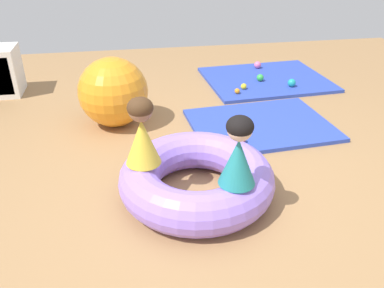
{
  "coord_description": "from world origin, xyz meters",
  "views": [
    {
      "loc": [
        -0.59,
        -2.54,
        1.81
      ],
      "look_at": [
        -0.13,
        0.08,
        0.33
      ],
      "focal_mm": 37.47,
      "sensor_mm": 36.0,
      "label": 1
    }
  ],
  "objects_px": {
    "inflatable_cushion": "(197,178)",
    "child_in_teal": "(238,152)",
    "play_ball_pink": "(258,65)",
    "play_ball_teal": "(292,83)",
    "exercise_ball_large": "(113,92)",
    "play_ball_orange": "(237,91)",
    "play_ball_red": "(241,139)",
    "play_ball_green": "(260,78)",
    "child_in_yellow": "(142,132)",
    "play_ball_blue": "(236,126)",
    "play_ball_yellow": "(244,86)"
  },
  "relations": [
    {
      "from": "play_ball_green",
      "to": "play_ball_yellow",
      "type": "relative_size",
      "value": 1.25
    },
    {
      "from": "play_ball_green",
      "to": "play_ball_red",
      "type": "xyz_separation_m",
      "value": [
        -0.69,
        -1.55,
        -0.01
      ]
    },
    {
      "from": "child_in_yellow",
      "to": "exercise_ball_large",
      "type": "xyz_separation_m",
      "value": [
        -0.21,
        1.31,
        -0.2
      ]
    },
    {
      "from": "play_ball_red",
      "to": "play_ball_yellow",
      "type": "height_order",
      "value": "play_ball_red"
    },
    {
      "from": "child_in_teal",
      "to": "play_ball_pink",
      "type": "distance_m",
      "value": 3.28
    },
    {
      "from": "inflatable_cushion",
      "to": "play_ball_red",
      "type": "xyz_separation_m",
      "value": [
        0.54,
        0.67,
        -0.07
      ]
    },
    {
      "from": "play_ball_orange",
      "to": "play_ball_blue",
      "type": "relative_size",
      "value": 0.87
    },
    {
      "from": "play_ball_red",
      "to": "play_ball_blue",
      "type": "relative_size",
      "value": 1.06
    },
    {
      "from": "inflatable_cushion",
      "to": "play_ball_orange",
      "type": "xyz_separation_m",
      "value": [
        0.83,
        1.85,
        -0.08
      ]
    },
    {
      "from": "child_in_yellow",
      "to": "play_ball_pink",
      "type": "distance_m",
      "value": 3.22
    },
    {
      "from": "child_in_yellow",
      "to": "play_ball_orange",
      "type": "bearing_deg",
      "value": 89.56
    },
    {
      "from": "play_ball_orange",
      "to": "play_ball_red",
      "type": "xyz_separation_m",
      "value": [
        -0.29,
        -1.18,
        0.01
      ]
    },
    {
      "from": "play_ball_yellow",
      "to": "play_ball_orange",
      "type": "bearing_deg",
      "value": -132.08
    },
    {
      "from": "play_ball_pink",
      "to": "play_ball_teal",
      "type": "distance_m",
      "value": 0.78
    },
    {
      "from": "child_in_teal",
      "to": "play_ball_red",
      "type": "height_order",
      "value": "child_in_teal"
    },
    {
      "from": "play_ball_teal",
      "to": "exercise_ball_large",
      "type": "distance_m",
      "value": 2.23
    },
    {
      "from": "play_ball_pink",
      "to": "play_ball_blue",
      "type": "relative_size",
      "value": 1.31
    },
    {
      "from": "child_in_teal",
      "to": "play_ball_teal",
      "type": "bearing_deg",
      "value": -128.32
    },
    {
      "from": "exercise_ball_large",
      "to": "play_ball_green",
      "type": "bearing_deg",
      "value": 25.24
    },
    {
      "from": "inflatable_cushion",
      "to": "child_in_teal",
      "type": "height_order",
      "value": "child_in_teal"
    },
    {
      "from": "play_ball_pink",
      "to": "play_ball_red",
      "type": "height_order",
      "value": "play_ball_pink"
    },
    {
      "from": "child_in_yellow",
      "to": "play_ball_yellow",
      "type": "height_order",
      "value": "child_in_yellow"
    },
    {
      "from": "play_ball_red",
      "to": "play_ball_blue",
      "type": "height_order",
      "value": "play_ball_red"
    },
    {
      "from": "inflatable_cushion",
      "to": "play_ball_teal",
      "type": "bearing_deg",
      "value": 51.69
    },
    {
      "from": "exercise_ball_large",
      "to": "play_ball_yellow",
      "type": "bearing_deg",
      "value": 21.94
    },
    {
      "from": "play_ball_pink",
      "to": "play_ball_teal",
      "type": "relative_size",
      "value": 0.98
    },
    {
      "from": "inflatable_cushion",
      "to": "play_ball_pink",
      "type": "distance_m",
      "value": 3.04
    },
    {
      "from": "inflatable_cushion",
      "to": "play_ball_green",
      "type": "bearing_deg",
      "value": 60.99
    },
    {
      "from": "play_ball_teal",
      "to": "play_ball_pink",
      "type": "bearing_deg",
      "value": 104.05
    },
    {
      "from": "play_ball_orange",
      "to": "child_in_yellow",
      "type": "bearing_deg",
      "value": -123.74
    },
    {
      "from": "play_ball_orange",
      "to": "play_ball_pink",
      "type": "distance_m",
      "value": 1.02
    },
    {
      "from": "child_in_yellow",
      "to": "play_ball_red",
      "type": "distance_m",
      "value": 1.2
    },
    {
      "from": "play_ball_pink",
      "to": "child_in_yellow",
      "type": "bearing_deg",
      "value": -122.99
    },
    {
      "from": "play_ball_orange",
      "to": "play_ball_green",
      "type": "height_order",
      "value": "play_ball_green"
    },
    {
      "from": "play_ball_blue",
      "to": "play_ball_teal",
      "type": "bearing_deg",
      "value": 45.81
    },
    {
      "from": "play_ball_teal",
      "to": "exercise_ball_large",
      "type": "relative_size",
      "value": 0.14
    },
    {
      "from": "play_ball_teal",
      "to": "play_ball_red",
      "type": "xyz_separation_m",
      "value": [
        -1.01,
        -1.29,
        -0.01
      ]
    },
    {
      "from": "play_ball_red",
      "to": "play_ball_teal",
      "type": "bearing_deg",
      "value": 51.99
    },
    {
      "from": "play_ball_teal",
      "to": "play_ball_red",
      "type": "relative_size",
      "value": 1.26
    },
    {
      "from": "inflatable_cushion",
      "to": "child_in_yellow",
      "type": "relative_size",
      "value": 2.32
    },
    {
      "from": "child_in_yellow",
      "to": "child_in_teal",
      "type": "height_order",
      "value": "child_in_yellow"
    },
    {
      "from": "child_in_yellow",
      "to": "play_ball_red",
      "type": "relative_size",
      "value": 6.38
    },
    {
      "from": "play_ball_green",
      "to": "play_ball_yellow",
      "type": "height_order",
      "value": "play_ball_green"
    },
    {
      "from": "inflatable_cushion",
      "to": "exercise_ball_large",
      "type": "relative_size",
      "value": 1.67
    },
    {
      "from": "play_ball_orange",
      "to": "exercise_ball_large",
      "type": "bearing_deg",
      "value": -160.96
    },
    {
      "from": "play_ball_green",
      "to": "exercise_ball_large",
      "type": "height_order",
      "value": "exercise_ball_large"
    },
    {
      "from": "play_ball_teal",
      "to": "play_ball_yellow",
      "type": "relative_size",
      "value": 1.37
    },
    {
      "from": "play_ball_green",
      "to": "play_ball_blue",
      "type": "xyz_separation_m",
      "value": [
        -0.66,
        -1.27,
        -0.01
      ]
    },
    {
      "from": "play_ball_teal",
      "to": "play_ball_green",
      "type": "distance_m",
      "value": 0.41
    },
    {
      "from": "play_ball_teal",
      "to": "child_in_teal",
      "type": "bearing_deg",
      "value": -120.46
    }
  ]
}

